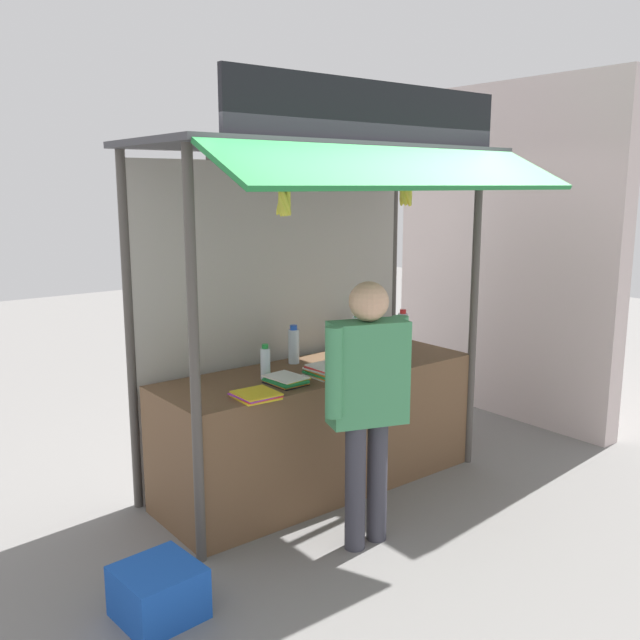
% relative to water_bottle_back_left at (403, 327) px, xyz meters
% --- Properties ---
extents(ground_plane, '(20.00, 20.00, 0.00)m').
position_rel_water_bottle_back_left_xyz_m(ground_plane, '(-1.05, -0.24, -1.00)').
color(ground_plane, slate).
extents(stall_counter, '(2.35, 0.76, 0.87)m').
position_rel_water_bottle_back_left_xyz_m(stall_counter, '(-1.05, -0.24, -0.56)').
color(stall_counter, brown).
rests_on(stall_counter, ground).
extents(stall_structure, '(2.55, 1.61, 2.74)m').
position_rel_water_bottle_back_left_xyz_m(stall_structure, '(-1.05, -0.12, 0.68)').
color(stall_structure, '#4C4742').
rests_on(stall_structure, ground).
extents(water_bottle_back_left, '(0.08, 0.08, 0.27)m').
position_rel_water_bottle_back_left_xyz_m(water_bottle_back_left, '(0.00, 0.00, 0.00)').
color(water_bottle_back_left, silver).
rests_on(water_bottle_back_left, stall_counter).
extents(water_bottle_front_left, '(0.08, 0.08, 0.29)m').
position_rel_water_bottle_back_left_xyz_m(water_bottle_front_left, '(-0.43, 0.06, 0.01)').
color(water_bottle_front_left, silver).
rests_on(water_bottle_front_left, stall_counter).
extents(water_bottle_front_right, '(0.07, 0.07, 0.24)m').
position_rel_water_bottle_back_left_xyz_m(water_bottle_front_right, '(-1.49, -0.21, -0.02)').
color(water_bottle_front_right, silver).
rests_on(water_bottle_front_right, stall_counter).
extents(water_bottle_far_left, '(0.08, 0.08, 0.28)m').
position_rel_water_bottle_back_left_xyz_m(water_bottle_far_left, '(-1.10, 0.00, 0.00)').
color(water_bottle_far_left, silver).
rests_on(water_bottle_far_left, stall_counter).
extents(water_bottle_back_right, '(0.08, 0.08, 0.29)m').
position_rel_water_bottle_back_left_xyz_m(water_bottle_back_right, '(-0.55, -0.11, 0.01)').
color(water_bottle_back_right, silver).
rests_on(water_bottle_back_right, stall_counter).
extents(magazine_stack_left, '(0.23, 0.28, 0.06)m').
position_rel_water_bottle_back_left_xyz_m(magazine_stack_left, '(-1.46, -0.40, -0.10)').
color(magazine_stack_left, black).
rests_on(magazine_stack_left, stall_counter).
extents(magazine_stack_right, '(0.26, 0.27, 0.04)m').
position_rel_water_bottle_back_left_xyz_m(magazine_stack_right, '(-1.77, -0.53, -0.11)').
color(magazine_stack_right, yellow).
rests_on(magazine_stack_right, stall_counter).
extents(magazine_stack_mid_right, '(0.21, 0.27, 0.03)m').
position_rel_water_bottle_back_left_xyz_m(magazine_stack_mid_right, '(-0.47, -0.33, -0.11)').
color(magazine_stack_mid_right, orange).
rests_on(magazine_stack_mid_right, stall_counter).
extents(magazine_stack_center, '(0.21, 0.27, 0.07)m').
position_rel_water_bottle_back_left_xyz_m(magazine_stack_center, '(-1.14, -0.41, -0.09)').
color(magazine_stack_center, white).
rests_on(magazine_stack_center, stall_counter).
extents(banana_bunch_rightmost, '(0.10, 0.10, 0.30)m').
position_rel_water_bottle_back_left_xyz_m(banana_bunch_rightmost, '(-1.68, -0.72, 1.05)').
color(banana_bunch_rightmost, '#332D23').
extents(banana_bunch_inner_left, '(0.11, 0.11, 0.26)m').
position_rel_water_bottle_back_left_xyz_m(banana_bunch_inner_left, '(-0.72, -0.72, 1.09)').
color(banana_bunch_inner_left, '#332D23').
extents(vendor_person, '(0.61, 0.34, 1.60)m').
position_rel_water_bottle_back_left_xyz_m(vendor_person, '(-1.35, -1.07, -0.03)').
color(vendor_person, '#383842').
rests_on(vendor_person, ground).
extents(plastic_crate, '(0.41, 0.41, 0.27)m').
position_rel_water_bottle_back_left_xyz_m(plastic_crate, '(-2.65, -0.97, -0.86)').
color(plastic_crate, '#194CB2').
rests_on(plastic_crate, ground).
extents(neighbour_wall, '(0.20, 2.40, 3.04)m').
position_rel_water_bottle_back_left_xyz_m(neighbour_wall, '(1.34, 0.06, 0.52)').
color(neighbour_wall, beige).
rests_on(neighbour_wall, ground).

